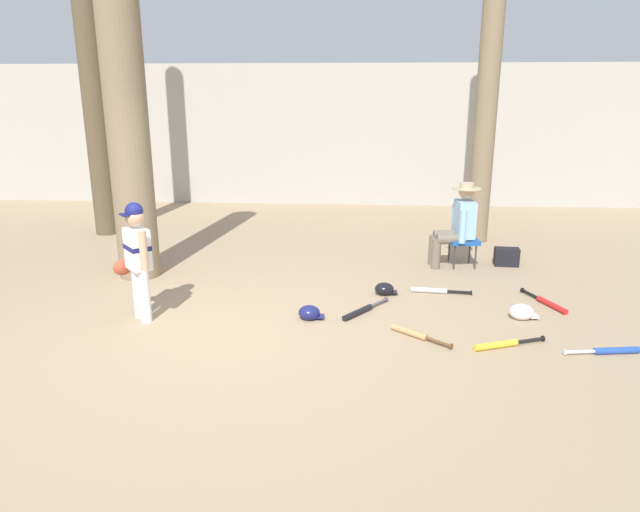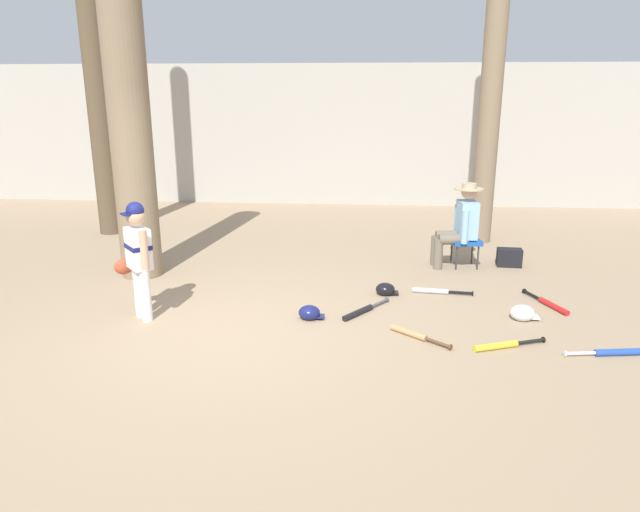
{
  "view_description": "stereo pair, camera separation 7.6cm",
  "coord_description": "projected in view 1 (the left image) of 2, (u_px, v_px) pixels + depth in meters",
  "views": [
    {
      "loc": [
        1.26,
        -5.34,
        2.41
      ],
      "look_at": [
        0.85,
        0.43,
        0.75
      ],
      "focal_mm": 32.17,
      "sensor_mm": 36.0,
      "label": 1
    },
    {
      "loc": [
        1.33,
        -5.33,
        2.41
      ],
      "look_at": [
        0.85,
        0.43,
        0.75
      ],
      "focal_mm": 32.17,
      "sensor_mm": 36.0,
      "label": 2
    }
  ],
  "objects": [
    {
      "name": "tree_behind_spectator",
      "position": [
        490.0,
        65.0,
        8.89
      ],
      "size": [
        0.48,
        0.48,
        6.09
      ],
      "color": "#7F6B51",
      "rests_on": "ground"
    },
    {
      "name": "tree_near_player",
      "position": [
        127.0,
        124.0,
        7.27
      ],
      "size": [
        0.77,
        0.77,
        4.78
      ],
      "color": "#7F6B51",
      "rests_on": "ground"
    },
    {
      "name": "handbag_beside_stool",
      "position": [
        507.0,
        257.0,
        8.23
      ],
      "size": [
        0.35,
        0.2,
        0.26
      ],
      "primitive_type": "cube",
      "rotation": [
        0.0,
        0.0,
        -0.07
      ],
      "color": "black",
      "rests_on": "ground"
    },
    {
      "name": "bat_red_barrel",
      "position": [
        548.0,
        303.0,
        6.7
      ],
      "size": [
        0.35,
        0.76,
        0.07
      ],
      "color": "red",
      "rests_on": "ground"
    },
    {
      "name": "bat_blue_youth",
      "position": [
        611.0,
        351.0,
        5.47
      ],
      "size": [
        0.74,
        0.17,
        0.07
      ],
      "color": "#2347AD",
      "rests_on": "ground"
    },
    {
      "name": "folding_stool",
      "position": [
        463.0,
        242.0,
        8.14
      ],
      "size": [
        0.44,
        0.44,
        0.41
      ],
      "color": "#194C9E",
      "rests_on": "ground"
    },
    {
      "name": "seated_spectator",
      "position": [
        457.0,
        223.0,
        8.06
      ],
      "size": [
        0.67,
        0.54,
        1.2
      ],
      "color": "#6B6051",
      "rests_on": "ground"
    },
    {
      "name": "bat_aluminum_silver",
      "position": [
        434.0,
        291.0,
        7.12
      ],
      "size": [
        0.74,
        0.14,
        0.07
      ],
      "color": "#B7BCC6",
      "rests_on": "ground"
    },
    {
      "name": "batting_helmet_white",
      "position": [
        522.0,
        312.0,
        6.31
      ],
      "size": [
        0.31,
        0.24,
        0.18
      ],
      "color": "silver",
      "rests_on": "ground"
    },
    {
      "name": "young_ballplayer",
      "position": [
        137.0,
        254.0,
        6.12
      ],
      "size": [
        0.55,
        0.48,
        1.31
      ],
      "color": "white",
      "rests_on": "ground"
    },
    {
      "name": "bat_wood_tan",
      "position": [
        414.0,
        334.0,
        5.85
      ],
      "size": [
        0.59,
        0.51,
        0.07
      ],
      "color": "tan",
      "rests_on": "ground"
    },
    {
      "name": "ground_plane",
      "position": [
        234.0,
        336.0,
        5.87
      ],
      "size": [
        60.0,
        60.0,
        0.0
      ],
      "primitive_type": "plane",
      "color": "#9E8466"
    },
    {
      "name": "bat_black_composite",
      "position": [
        361.0,
        311.0,
        6.46
      ],
      "size": [
        0.53,
        0.68,
        0.07
      ],
      "color": "black",
      "rests_on": "ground"
    },
    {
      "name": "concrete_back_wall",
      "position": [
        303.0,
        135.0,
        12.58
      ],
      "size": [
        18.0,
        0.36,
        2.99
      ],
      "primitive_type": "cube",
      "color": "#ADA89E",
      "rests_on": "ground"
    },
    {
      "name": "batting_helmet_navy",
      "position": [
        309.0,
        313.0,
        6.31
      ],
      "size": [
        0.28,
        0.22,
        0.16
      ],
      "color": "navy",
      "rests_on": "ground"
    },
    {
      "name": "batting_helmet_black",
      "position": [
        384.0,
        289.0,
        7.07
      ],
      "size": [
        0.28,
        0.21,
        0.16
      ],
      "color": "black",
      "rests_on": "ground"
    },
    {
      "name": "bat_yellow_trainer",
      "position": [
        501.0,
        344.0,
        5.61
      ],
      "size": [
        0.75,
        0.34,
        0.07
      ],
      "color": "yellow",
      "rests_on": "ground"
    },
    {
      "name": "tree_far_left",
      "position": [
        91.0,
        65.0,
        9.38
      ],
      "size": [
        0.53,
        0.53,
        6.18
      ],
      "color": "brown",
      "rests_on": "ground"
    }
  ]
}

